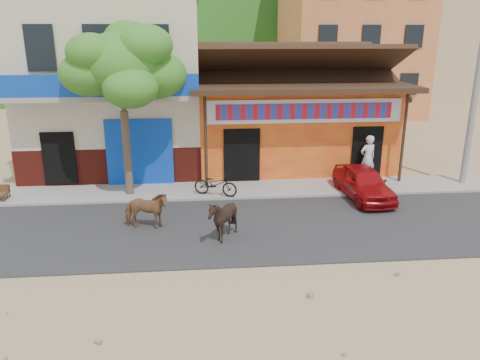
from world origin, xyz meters
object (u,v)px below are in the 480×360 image
object	(u,v)px
red_car	(363,183)
pedestrian	(368,158)
cow_tan	(146,210)
cow_dark	(223,219)
tree	(124,111)
utility_pole	(478,78)
cafe_chair_left	(1,187)
scooter	(215,184)

from	to	relation	value
red_car	pedestrian	bearing A→B (deg)	62.78
cow_tan	cow_dark	bearing A→B (deg)	-106.77
tree	pedestrian	bearing A→B (deg)	4.66
tree	utility_pole	distance (m)	12.84
utility_pole	red_car	world-z (taller)	utility_pole
utility_pole	pedestrian	world-z (taller)	utility_pole
pedestrian	cafe_chair_left	world-z (taller)	pedestrian
scooter	cow_tan	bearing A→B (deg)	162.45
red_car	pedestrian	size ratio (longest dim) A/B	1.84
cow_dark	red_car	distance (m)	6.06
cafe_chair_left	red_car	bearing A→B (deg)	6.01
utility_pole	tree	bearing A→B (deg)	-179.10
cow_tan	cow_dark	distance (m)	2.48
cow_dark	utility_pole	bearing A→B (deg)	99.07
red_car	cafe_chair_left	distance (m)	12.78
tree	scooter	size ratio (longest dim) A/B	3.71
utility_pole	cow_tan	world-z (taller)	utility_pole
cow_dark	cow_tan	bearing A→B (deg)	-129.53
cow_tan	pedestrian	xyz separation A→B (m)	(8.19, 3.85, 0.41)
utility_pole	scooter	distance (m)	10.36
cow_tan	red_car	world-z (taller)	cow_tan
tree	utility_pole	world-z (taller)	utility_pole
cow_tan	scooter	bearing A→B (deg)	-32.43
pedestrian	cafe_chair_left	bearing A→B (deg)	-10.57
red_car	cafe_chair_left	xyz separation A→B (m)	(-12.76, 0.81, -0.05)
scooter	cow_dark	bearing A→B (deg)	-156.47
tree	cow_tan	distance (m)	4.09
pedestrian	cafe_chair_left	xyz separation A→B (m)	(-13.50, -0.93, -0.47)
cow_dark	red_car	world-z (taller)	cow_dark
cow_dark	cafe_chair_left	bearing A→B (deg)	-132.63
cow_tan	red_car	size ratio (longest dim) A/B	0.41
cow_tan	scooter	xyz separation A→B (m)	(2.19, 2.60, -0.08)
utility_pole	cow_tan	xyz separation A→B (m)	(-11.89, -3.30, -3.50)
tree	pedestrian	size ratio (longest dim) A/B	3.29
cow_dark	scooter	distance (m)	3.63
utility_pole	red_car	distance (m)	5.79
tree	cow_tan	size ratio (longest dim) A/B	4.34
utility_pole	red_car	bearing A→B (deg)	-164.89
scooter	pedestrian	distance (m)	6.15
cow_dark	red_car	xyz separation A→B (m)	(5.19, 3.13, -0.07)
red_car	scooter	distance (m)	5.28
cow_dark	cafe_chair_left	size ratio (longest dim) A/B	1.44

